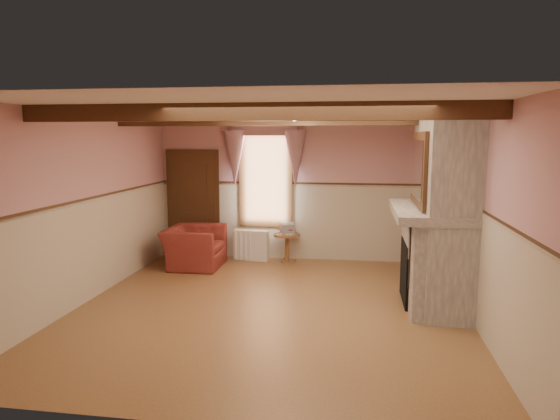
# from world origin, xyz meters

# --- Properties ---
(floor) EXTENTS (5.50, 6.00, 0.01)m
(floor) POSITION_xyz_m (0.00, 0.00, 0.00)
(floor) COLOR brown
(floor) RESTS_ON ground
(ceiling) EXTENTS (5.50, 6.00, 0.01)m
(ceiling) POSITION_xyz_m (0.00, 0.00, 2.80)
(ceiling) COLOR silver
(ceiling) RESTS_ON wall_back
(wall_back) EXTENTS (5.50, 0.02, 2.80)m
(wall_back) POSITION_xyz_m (0.00, 3.00, 1.40)
(wall_back) COLOR #BF8489
(wall_back) RESTS_ON floor
(wall_front) EXTENTS (5.50, 0.02, 2.80)m
(wall_front) POSITION_xyz_m (0.00, -3.00, 1.40)
(wall_front) COLOR #BF8489
(wall_front) RESTS_ON floor
(wall_left) EXTENTS (0.02, 6.00, 2.80)m
(wall_left) POSITION_xyz_m (-2.75, 0.00, 1.40)
(wall_left) COLOR #BF8489
(wall_left) RESTS_ON floor
(wall_right) EXTENTS (0.02, 6.00, 2.80)m
(wall_right) POSITION_xyz_m (2.75, 0.00, 1.40)
(wall_right) COLOR #BF8489
(wall_right) RESTS_ON floor
(wainscot) EXTENTS (5.50, 6.00, 1.50)m
(wainscot) POSITION_xyz_m (0.00, 0.00, 0.75)
(wainscot) COLOR #BEB298
(wainscot) RESTS_ON floor
(chair_rail) EXTENTS (5.50, 6.00, 0.08)m
(chair_rail) POSITION_xyz_m (0.00, 0.00, 1.50)
(chair_rail) COLOR black
(chair_rail) RESTS_ON wainscot
(firebox) EXTENTS (0.20, 0.95, 0.90)m
(firebox) POSITION_xyz_m (2.00, 0.60, 0.45)
(firebox) COLOR black
(firebox) RESTS_ON floor
(armchair) EXTENTS (1.02, 1.16, 0.75)m
(armchair) POSITION_xyz_m (-1.80, 2.06, 0.37)
(armchair) COLOR maroon
(armchair) RESTS_ON floor
(side_table) EXTENTS (0.63, 0.63, 0.55)m
(side_table) POSITION_xyz_m (-0.13, 2.70, 0.28)
(side_table) COLOR brown
(side_table) RESTS_ON floor
(book_stack) EXTENTS (0.34, 0.38, 0.20)m
(book_stack) POSITION_xyz_m (-0.13, 2.73, 0.65)
(book_stack) COLOR #B7AD8C
(book_stack) RESTS_ON side_table
(radiator) EXTENTS (0.72, 0.26, 0.60)m
(radiator) POSITION_xyz_m (-0.85, 2.70, 0.30)
(radiator) COLOR silver
(radiator) RESTS_ON floor
(bowl) EXTENTS (0.34, 0.34, 0.08)m
(bowl) POSITION_xyz_m (2.24, 0.65, 1.46)
(bowl) COLOR brown
(bowl) RESTS_ON mantel
(mantel_clock) EXTENTS (0.14, 0.24, 0.20)m
(mantel_clock) POSITION_xyz_m (2.24, 1.40, 1.52)
(mantel_clock) COLOR black
(mantel_clock) RESTS_ON mantel
(oil_lamp) EXTENTS (0.11, 0.11, 0.28)m
(oil_lamp) POSITION_xyz_m (2.24, 0.84, 1.56)
(oil_lamp) COLOR gold
(oil_lamp) RESTS_ON mantel
(candle_red) EXTENTS (0.06, 0.06, 0.16)m
(candle_red) POSITION_xyz_m (2.24, -0.14, 1.50)
(candle_red) COLOR #B1152E
(candle_red) RESTS_ON mantel
(jar_yellow) EXTENTS (0.06, 0.06, 0.12)m
(jar_yellow) POSITION_xyz_m (2.24, -0.03, 1.48)
(jar_yellow) COLOR gold
(jar_yellow) RESTS_ON mantel
(fireplace) EXTENTS (0.85, 2.00, 2.80)m
(fireplace) POSITION_xyz_m (2.42, 0.60, 1.40)
(fireplace) COLOR gray
(fireplace) RESTS_ON floor
(mantel) EXTENTS (1.05, 2.05, 0.12)m
(mantel) POSITION_xyz_m (2.24, 0.60, 1.36)
(mantel) COLOR gray
(mantel) RESTS_ON fireplace
(overmantel_mirror) EXTENTS (0.06, 1.44, 1.04)m
(overmantel_mirror) POSITION_xyz_m (2.06, 0.60, 1.97)
(overmantel_mirror) COLOR silver
(overmantel_mirror) RESTS_ON fireplace
(door) EXTENTS (1.10, 0.10, 2.10)m
(door) POSITION_xyz_m (-2.10, 2.94, 1.05)
(door) COLOR black
(door) RESTS_ON floor
(window) EXTENTS (1.06, 0.08, 2.02)m
(window) POSITION_xyz_m (-0.60, 2.97, 1.65)
(window) COLOR white
(window) RESTS_ON wall_back
(window_drapes) EXTENTS (1.30, 0.14, 1.40)m
(window_drapes) POSITION_xyz_m (-0.60, 2.88, 2.25)
(window_drapes) COLOR gray
(window_drapes) RESTS_ON wall_back
(ceiling_beam_front) EXTENTS (5.50, 0.18, 0.20)m
(ceiling_beam_front) POSITION_xyz_m (0.00, -1.20, 2.70)
(ceiling_beam_front) COLOR black
(ceiling_beam_front) RESTS_ON ceiling
(ceiling_beam_back) EXTENTS (5.50, 0.18, 0.20)m
(ceiling_beam_back) POSITION_xyz_m (0.00, 1.20, 2.70)
(ceiling_beam_back) COLOR black
(ceiling_beam_back) RESTS_ON ceiling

